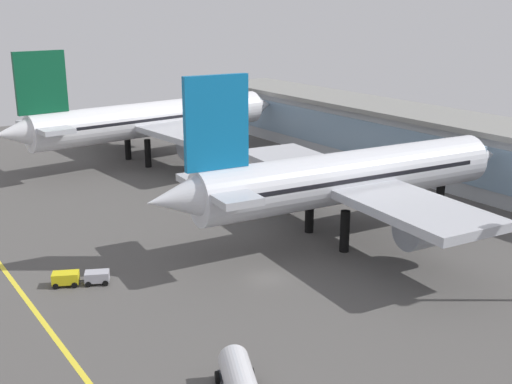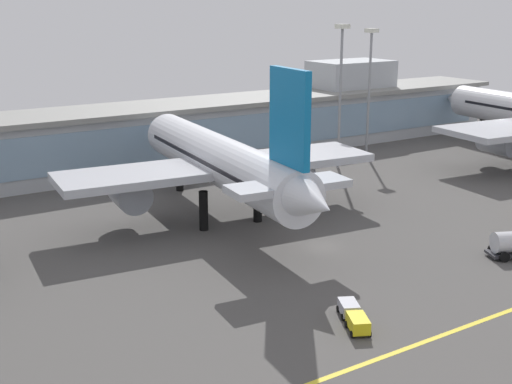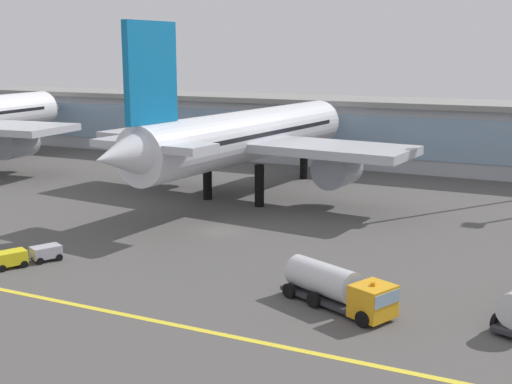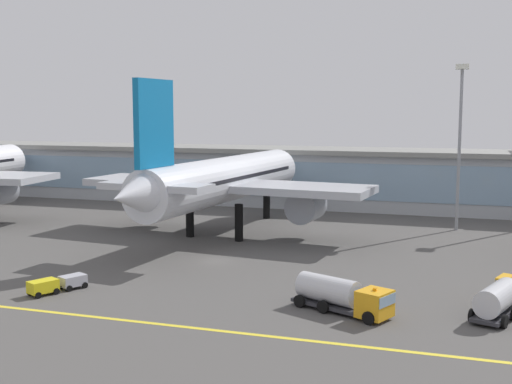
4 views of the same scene
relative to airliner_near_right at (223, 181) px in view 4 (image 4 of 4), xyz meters
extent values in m
plane|color=#514F4C|center=(4.52, -14.93, -7.51)|extent=(207.95, 207.95, 0.00)
cube|color=yellow|center=(4.52, -36.93, -7.50)|extent=(166.36, 0.50, 0.01)
cube|color=#ADB2B7|center=(4.52, 31.29, -2.74)|extent=(148.54, 12.00, 9.54)
cube|color=#84A3BC|center=(4.52, 25.24, -2.26)|extent=(142.59, 0.20, 6.10)
cube|color=gray|center=(4.52, 31.29, 2.43)|extent=(151.54, 14.00, 0.80)
cone|color=white|center=(-51.25, 22.61, 0.09)|extent=(6.19, 5.91, 5.78)
cube|color=#84A3BC|center=(-50.96, 19.00, 1.16)|extent=(4.88, 4.61, 1.82)
cylinder|color=black|center=(-3.94, -2.53, -5.06)|extent=(1.10, 1.10, 4.89)
cylinder|color=black|center=(3.36, -3.26, -5.06)|extent=(1.10, 1.10, 4.89)
cylinder|color=black|center=(1.51, 15.12, -5.06)|extent=(1.10, 1.10, 4.89)
cylinder|color=silver|center=(0.02, 0.24, 0.14)|extent=(10.01, 39.77, 6.12)
cone|color=silver|center=(2.17, 21.65, 0.14)|extent=(6.33, 6.06, 5.81)
cone|color=silver|center=(-2.15, -21.47, 0.60)|extent=(5.84, 7.21, 5.20)
cube|color=#84A3BC|center=(1.83, 18.26, 1.21)|extent=(4.99, 4.72, 1.83)
cube|color=black|center=(0.02, 0.24, 0.60)|extent=(9.44, 33.51, 0.49)
cube|color=#B7BAC1|center=(0.02, 0.24, -0.63)|extent=(41.25, 13.43, 0.98)
cylinder|color=#999EA8|center=(-11.12, 2.78, -3.04)|extent=(4.77, 5.52, 4.28)
cylinder|color=#999EA8|center=(11.45, 0.52, -3.04)|extent=(4.77, 5.52, 4.28)
cube|color=#0F6BA8|center=(-1.70, -16.99, 8.09)|extent=(1.44, 7.12, 9.79)
cube|color=#B7BAC1|center=(-1.70, -16.99, 1.05)|extent=(13.33, 5.60, 0.78)
cylinder|color=black|center=(25.55, -29.50, -6.96)|extent=(1.13, 0.72, 1.10)
cylinder|color=black|center=(24.50, -31.88, -6.96)|extent=(1.13, 0.72, 1.10)
cylinder|color=black|center=(21.43, -27.69, -6.96)|extent=(1.13, 0.72, 1.10)
cylinder|color=black|center=(20.38, -30.07, -6.96)|extent=(1.13, 0.72, 1.10)
cylinder|color=black|center=(19.12, -26.68, -6.96)|extent=(1.13, 0.72, 1.10)
cylinder|color=black|center=(18.08, -29.06, -6.96)|extent=(1.13, 0.72, 1.10)
cube|color=#2D2D33|center=(21.07, -28.95, -7.06)|extent=(7.86, 5.19, 0.30)
cube|color=orange|center=(24.78, -30.58, -6.11)|extent=(3.19, 3.32, 2.20)
cube|color=#84A3BC|center=(24.78, -30.58, -5.62)|extent=(3.23, 3.26, 0.88)
cylinder|color=silver|center=(20.58, -28.74, -5.76)|extent=(6.03, 4.35, 2.30)
cube|color=orange|center=(24.78, -30.58, -4.89)|extent=(0.30, 0.40, 0.20)
cylinder|color=black|center=(34.71, -21.94, -6.96)|extent=(0.65, 1.14, 1.10)
cylinder|color=black|center=(33.21, -26.19, -6.96)|extent=(0.65, 1.14, 1.10)
cylinder|color=black|center=(32.37, -28.56, -6.96)|extent=(0.65, 1.14, 1.10)
cylinder|color=black|center=(34.82, -29.43, -6.96)|extent=(0.65, 1.14, 1.10)
cube|color=#2D2D33|center=(34.49, -26.45, -7.06)|extent=(4.73, 7.91, 0.30)
cylinder|color=silver|center=(34.31, -26.96, -5.76)|extent=(4.03, 6.03, 2.30)
cylinder|color=black|center=(-5.25, -33.85, -7.21)|extent=(0.44, 0.63, 0.60)
cylinder|color=black|center=(-6.60, -33.20, -7.21)|extent=(0.44, 0.63, 0.60)
cylinder|color=black|center=(-4.46, -32.20, -7.21)|extent=(0.44, 0.63, 0.60)
cylinder|color=black|center=(-5.82, -31.56, -7.21)|extent=(0.44, 0.63, 0.60)
cube|color=yellow|center=(-5.53, -32.70, -6.66)|extent=(2.48, 2.99, 1.10)
cylinder|color=black|center=(-3.88, -30.99, -7.21)|extent=(0.42, 0.62, 0.60)
cylinder|color=black|center=(-5.23, -30.34, -7.21)|extent=(0.42, 0.62, 0.60)
cylinder|color=black|center=(-3.15, -29.47, -7.21)|extent=(0.42, 0.62, 0.60)
cylinder|color=black|center=(-4.51, -28.82, -7.21)|extent=(0.42, 0.62, 0.60)
cube|color=#A8A8B2|center=(-4.19, -29.91, -6.71)|extent=(2.39, 2.81, 1.00)
cube|color=#2D2D33|center=(-4.84, -31.26, -7.06)|extent=(0.35, 0.58, 0.08)
cylinder|color=gray|center=(30.37, 13.89, 3.85)|extent=(0.44, 0.44, 22.71)
cube|color=silver|center=(30.37, 13.89, 15.56)|extent=(1.80, 1.80, 0.70)
camera|label=1|loc=(53.90, -50.01, 19.86)|focal=44.60mm
camera|label=2|loc=(-40.03, -70.93, 19.06)|focal=46.94mm
camera|label=3|loc=(36.23, -72.10, 10.15)|focal=47.40mm
camera|label=4|loc=(31.57, -82.84, 9.59)|focal=45.93mm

